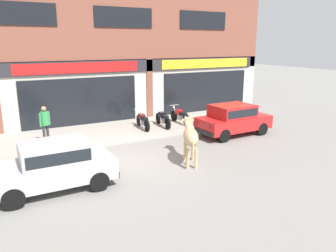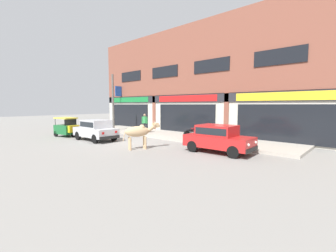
{
  "view_description": "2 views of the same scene",
  "coord_description": "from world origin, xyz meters",
  "px_view_note": "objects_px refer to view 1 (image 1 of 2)",
  "views": [
    {
      "loc": [
        -3.9,
        -10.72,
        4.25
      ],
      "look_at": [
        2.42,
        1.0,
        0.86
      ],
      "focal_mm": 35.0,
      "sensor_mm": 36.0,
      "label": 1
    },
    {
      "loc": [
        11.8,
        -9.45,
        2.52
      ],
      "look_at": [
        2.33,
        1.0,
        1.18
      ],
      "focal_mm": 24.0,
      "sensor_mm": 36.0,
      "label": 2
    }
  ],
  "objects_px": {
    "car_0": "(53,164)",
    "motorcycle_2": "(180,116)",
    "motorcycle_0": "(143,121)",
    "pedestrian": "(45,121)",
    "cow": "(190,136)",
    "motorcycle_1": "(163,119)",
    "car_1": "(233,118)"
  },
  "relations": [
    {
      "from": "car_0",
      "to": "motorcycle_2",
      "type": "distance_m",
      "value": 8.61
    },
    {
      "from": "car_0",
      "to": "motorcycle_0",
      "type": "height_order",
      "value": "car_0"
    },
    {
      "from": "motorcycle_2",
      "to": "pedestrian",
      "type": "height_order",
      "value": "pedestrian"
    },
    {
      "from": "motorcycle_0",
      "to": "cow",
      "type": "bearing_deg",
      "value": -93.17
    },
    {
      "from": "cow",
      "to": "motorcycle_1",
      "type": "height_order",
      "value": "cow"
    },
    {
      "from": "car_1",
      "to": "pedestrian",
      "type": "height_order",
      "value": "pedestrian"
    },
    {
      "from": "car_0",
      "to": "pedestrian",
      "type": "relative_size",
      "value": 2.27
    },
    {
      "from": "car_1",
      "to": "motorcycle_2",
      "type": "xyz_separation_m",
      "value": [
        -1.34,
        2.62,
        -0.26
      ]
    },
    {
      "from": "motorcycle_0",
      "to": "pedestrian",
      "type": "xyz_separation_m",
      "value": [
        -4.56,
        -0.5,
        0.6
      ]
    },
    {
      "from": "motorcycle_2",
      "to": "pedestrian",
      "type": "relative_size",
      "value": 1.13
    },
    {
      "from": "motorcycle_0",
      "to": "car_0",
      "type": "bearing_deg",
      "value": -136.22
    },
    {
      "from": "motorcycle_1",
      "to": "car_1",
      "type": "bearing_deg",
      "value": -45.39
    },
    {
      "from": "car_1",
      "to": "motorcycle_0",
      "type": "bearing_deg",
      "value": 143.72
    },
    {
      "from": "cow",
      "to": "motorcycle_2",
      "type": "distance_m",
      "value": 5.44
    },
    {
      "from": "car_0",
      "to": "pedestrian",
      "type": "distance_m",
      "value": 4.3
    },
    {
      "from": "car_0",
      "to": "motorcycle_1",
      "type": "relative_size",
      "value": 2.01
    },
    {
      "from": "cow",
      "to": "car_0",
      "type": "xyz_separation_m",
      "value": [
        -4.71,
        0.02,
        -0.19
      ]
    },
    {
      "from": "cow",
      "to": "motorcycle_2",
      "type": "xyz_separation_m",
      "value": [
        2.42,
        4.85,
        -0.45
      ]
    },
    {
      "from": "motorcycle_1",
      "to": "pedestrian",
      "type": "xyz_separation_m",
      "value": [
        -5.62,
        -0.4,
        0.6
      ]
    },
    {
      "from": "motorcycle_1",
      "to": "motorcycle_0",
      "type": "bearing_deg",
      "value": 174.69
    },
    {
      "from": "motorcycle_1",
      "to": "motorcycle_2",
      "type": "height_order",
      "value": "same"
    },
    {
      "from": "car_0",
      "to": "motorcycle_1",
      "type": "xyz_separation_m",
      "value": [
        6.03,
        4.67,
        -0.26
      ]
    },
    {
      "from": "car_0",
      "to": "pedestrian",
      "type": "height_order",
      "value": "pedestrian"
    },
    {
      "from": "car_0",
      "to": "motorcycle_2",
      "type": "xyz_separation_m",
      "value": [
        7.13,
        4.83,
        -0.26
      ]
    },
    {
      "from": "car_0",
      "to": "motorcycle_0",
      "type": "distance_m",
      "value": 6.89
    },
    {
      "from": "cow",
      "to": "car_1",
      "type": "height_order",
      "value": "cow"
    },
    {
      "from": "car_0",
      "to": "car_1",
      "type": "relative_size",
      "value": 0.99
    },
    {
      "from": "motorcycle_1",
      "to": "motorcycle_2",
      "type": "bearing_deg",
      "value": 8.26
    },
    {
      "from": "car_1",
      "to": "motorcycle_1",
      "type": "height_order",
      "value": "car_1"
    },
    {
      "from": "motorcycle_0",
      "to": "pedestrian",
      "type": "distance_m",
      "value": 4.63
    },
    {
      "from": "motorcycle_2",
      "to": "motorcycle_0",
      "type": "bearing_deg",
      "value": -178.39
    },
    {
      "from": "cow",
      "to": "motorcycle_1",
      "type": "xyz_separation_m",
      "value": [
        1.33,
        4.69,
        -0.45
      ]
    }
  ]
}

